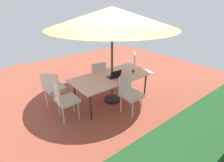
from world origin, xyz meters
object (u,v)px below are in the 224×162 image
at_px(dining_table, 112,77).
at_px(cup, 133,71).
at_px(chair_south, 97,75).
at_px(laptop, 114,76).
at_px(chair_north, 130,92).
at_px(chair_east, 65,98).
at_px(patio_umbrella, 112,18).
at_px(chair_southeast, 54,87).
at_px(chair_southwest, 130,65).

bearing_deg(dining_table, cup, 164.66).
bearing_deg(chair_south, laptop, 98.79).
relative_size(chair_north, chair_east, 1.00).
bearing_deg(patio_umbrella, dining_table, 0.00).
distance_m(chair_south, cup, 1.10).
bearing_deg(cup, dining_table, -15.34).
xyz_separation_m(dining_table, patio_umbrella, (0.00, 0.00, 1.52)).
relative_size(laptop, cup, 4.17).
height_order(laptop, cup, laptop).
xyz_separation_m(chair_east, chair_southeast, (-0.03, -0.72, 0.00)).
xyz_separation_m(chair_southwest, cup, (0.75, 0.90, 0.24)).
xyz_separation_m(patio_umbrella, laptop, (0.02, 0.13, -1.42)).
xyz_separation_m(chair_southwest, laptop, (1.39, 0.86, 0.25)).
bearing_deg(cup, chair_north, 40.02).
bearing_deg(laptop, chair_south, -84.52).
relative_size(chair_southwest, cup, 12.00).
xyz_separation_m(laptop, cup, (-0.64, 0.04, -0.01)).
bearing_deg(chair_east, chair_north, -108.83).
xyz_separation_m(dining_table, chair_south, (0.03, -0.68, -0.15)).
height_order(dining_table, chair_south, chair_south).
bearing_deg(laptop, chair_north, 97.55).
distance_m(patio_umbrella, cup, 1.57).
distance_m(chair_southeast, cup, 2.18).
bearing_deg(chair_southeast, cup, -159.36).
height_order(chair_southwest, cup, chair_southwest).
height_order(chair_southeast, laptop, chair_southeast).
height_order(chair_east, laptop, chair_east).
distance_m(patio_umbrella, laptop, 1.43).
height_order(chair_north, cup, chair_north).
bearing_deg(chair_north, chair_southwest, 38.04).
xyz_separation_m(chair_south, cup, (-0.64, 0.85, 0.24)).
bearing_deg(patio_umbrella, chair_southwest, -152.00).
bearing_deg(laptop, chair_southwest, -143.21).
bearing_deg(chair_south, chair_east, 34.98).
bearing_deg(chair_south, chair_north, 99.63).
bearing_deg(patio_umbrella, chair_south, -87.88).
xyz_separation_m(chair_southeast, chair_southwest, (-2.72, -0.00, 0.00)).
relative_size(chair_south, chair_southeast, 1.00).
relative_size(chair_southeast, chair_southwest, 1.00).
xyz_separation_m(chair_north, chair_south, (0.03, -1.37, 0.00)).
bearing_deg(chair_south, cup, 135.59).
bearing_deg(chair_southwest, laptop, -16.84).
bearing_deg(dining_table, chair_southwest, -152.00).
relative_size(chair_north, chair_southeast, 1.00).
relative_size(chair_southwest, laptop, 2.87).
bearing_deg(chair_north, laptop, 84.41).
height_order(dining_table, laptop, laptop).
distance_m(patio_umbrella, chair_north, 1.80).
xyz_separation_m(patio_umbrella, chair_north, (-0.00, 0.69, -1.67)).
bearing_deg(cup, chair_southeast, -24.48).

